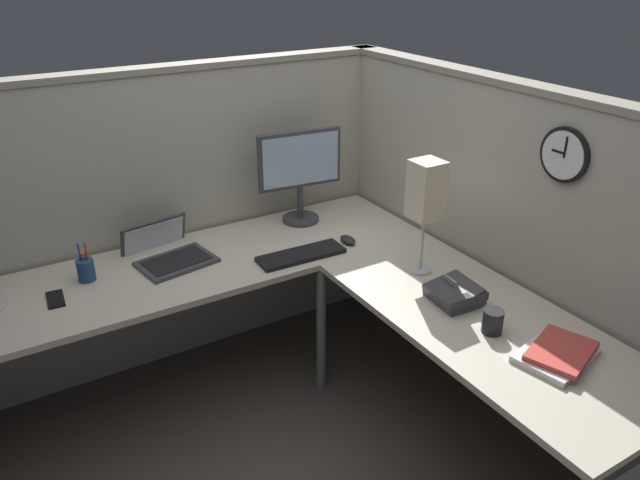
{
  "coord_description": "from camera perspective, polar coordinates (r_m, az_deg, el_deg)",
  "views": [
    {
      "loc": [
        -1.16,
        -2.02,
        2.08
      ],
      "look_at": [
        0.21,
        0.25,
        0.8
      ],
      "focal_mm": 34.12,
      "sensor_mm": 36.0,
      "label": 1
    }
  ],
  "objects": [
    {
      "name": "pen_cup",
      "position": [
        2.9,
        -21.11,
        -2.61
      ],
      "size": [
        0.08,
        0.08,
        0.18
      ],
      "color": "navy",
      "rests_on": "desk"
    },
    {
      "name": "computer_mouse",
      "position": [
        3.07,
        2.62,
        0.02
      ],
      "size": [
        0.06,
        0.1,
        0.03
      ],
      "primitive_type": "ellipsoid",
      "color": "#232326",
      "rests_on": "desk"
    },
    {
      "name": "cell_phone",
      "position": [
        2.82,
        -23.56,
        -5.1
      ],
      "size": [
        0.08,
        0.15,
        0.01
      ],
      "primitive_type": "cube",
      "rotation": [
        0.0,
        0.0,
        -0.08
      ],
      "color": "black",
      "rests_on": "desk"
    },
    {
      "name": "ground_plane",
      "position": [
        3.12,
        -0.93,
        -15.99
      ],
      "size": [
        6.8,
        6.8,
        0.0
      ],
      "primitive_type": "plane",
      "color": "#4C443D"
    },
    {
      "name": "cubicle_wall_back",
      "position": [
        3.26,
        -14.4,
        1.69
      ],
      "size": [
        2.57,
        0.12,
        1.58
      ],
      "color": "#A8A393",
      "rests_on": "ground"
    },
    {
      "name": "cubicle_wall_right",
      "position": [
        2.98,
        16.26,
        -0.94
      ],
      "size": [
        0.12,
        2.37,
        1.58
      ],
      "color": "#A8A393",
      "rests_on": "ground"
    },
    {
      "name": "desk",
      "position": [
        2.65,
        -3.25,
        -7.4
      ],
      "size": [
        2.35,
        2.15,
        0.73
      ],
      "color": "beige",
      "rests_on": "ground"
    },
    {
      "name": "coffee_mug",
      "position": [
        2.45,
        15.9,
        -7.36
      ],
      "size": [
        0.08,
        0.08,
        0.1
      ],
      "primitive_type": "cylinder",
      "color": "black",
      "rests_on": "desk"
    },
    {
      "name": "wall_clock",
      "position": [
        2.55,
        22.01,
        7.43
      ],
      "size": [
        0.04,
        0.22,
        0.22
      ],
      "color": "black"
    },
    {
      "name": "keyboard",
      "position": [
        2.93,
        -1.79,
        -1.4
      ],
      "size": [
        0.43,
        0.15,
        0.02
      ],
      "primitive_type": "cube",
      "rotation": [
        0.0,
        0.0,
        -0.03
      ],
      "color": "black",
      "rests_on": "desk"
    },
    {
      "name": "monitor",
      "position": [
        3.22,
        -1.89,
        6.61
      ],
      "size": [
        0.46,
        0.2,
        0.5
      ],
      "color": "#38383D",
      "rests_on": "desk"
    },
    {
      "name": "office_phone",
      "position": [
        2.62,
        12.55,
        -4.99
      ],
      "size": [
        0.21,
        0.22,
        0.11
      ],
      "color": "#38383D",
      "rests_on": "desk"
    },
    {
      "name": "book_stack",
      "position": [
        2.4,
        21.41,
        -9.89
      ],
      "size": [
        0.33,
        0.27,
        0.04
      ],
      "color": "silver",
      "rests_on": "desk"
    },
    {
      "name": "desk_lamp_paper",
      "position": [
        2.69,
        9.91,
        4.36
      ],
      "size": [
        0.13,
        0.13,
        0.53
      ],
      "color": "#B7BABF",
      "rests_on": "desk"
    },
    {
      "name": "laptop",
      "position": [
        3.02,
        -14.19,
        -1.1
      ],
      "size": [
        0.4,
        0.43,
        0.22
      ],
      "color": "#38383D",
      "rests_on": "desk"
    }
  ]
}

